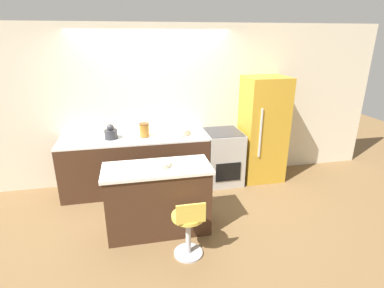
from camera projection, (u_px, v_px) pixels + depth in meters
ground_plane at (161, 196)px, 4.75m from camera, size 14.00×14.00×0.00m
wall_back at (153, 106)px, 4.95m from camera, size 8.00×0.06×2.60m
back_counter at (136, 164)px, 4.85m from camera, size 2.30×0.66×0.90m
kitchen_island at (158, 199)px, 3.79m from camera, size 1.33×0.57×0.90m
oven_range at (222, 157)px, 5.12m from camera, size 0.60×0.67×0.90m
refrigerator at (263, 129)px, 5.12m from camera, size 0.69×0.65×1.78m
stool_chair at (189, 228)px, 3.35m from camera, size 0.37×0.37×0.76m
kettle at (111, 133)px, 4.60m from camera, size 0.20×0.20×0.23m
mixing_bowl at (183, 132)px, 4.83m from camera, size 0.24×0.24×0.08m
canister_jar at (144, 130)px, 4.69m from camera, size 0.15×0.15×0.21m
fruit_bowl at (160, 164)px, 3.65m from camera, size 0.25×0.25×0.06m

